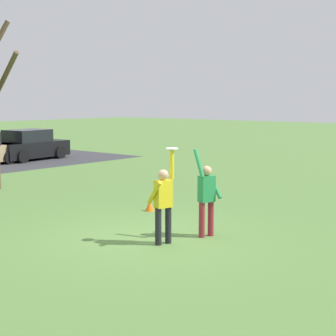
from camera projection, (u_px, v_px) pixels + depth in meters
name	position (u px, v px, depth m)	size (l,w,h in m)	color
ground_plane	(151.00, 237.00, 12.08)	(120.00, 120.00, 0.00)	#567F3D
person_catcher	(163.00, 200.00, 11.41)	(0.58, 0.48, 2.08)	black
person_defender	(207.00, 195.00, 12.05)	(0.62, 0.55, 2.04)	maroon
frisbee_disc	(172.00, 149.00, 11.39)	(0.27, 0.27, 0.02)	white
parked_car_black	(29.00, 146.00, 27.67)	(4.25, 2.34, 1.59)	black
field_cone_orange	(150.00, 205.00, 14.95)	(0.26, 0.26, 0.32)	orange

